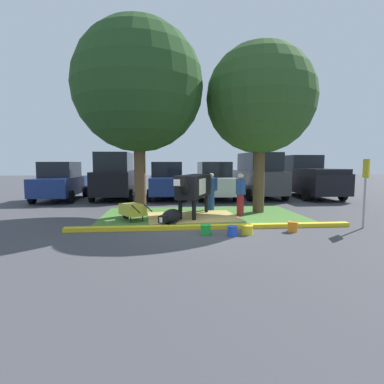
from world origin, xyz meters
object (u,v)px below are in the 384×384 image
at_px(person_handler, 240,193).
at_px(bucket_orange, 293,226).
at_px(calf_lying, 171,217).
at_px(bucket_green, 206,229).
at_px(shade_tree_right, 261,99).
at_px(cow_holstein, 193,187).
at_px(shade_tree_left, 138,87).
at_px(parking_sign, 365,180).
at_px(bucket_yellow, 247,229).
at_px(suv_black, 115,176).
at_px(hatchback_white, 214,181).
at_px(wheelbarrow, 132,210).
at_px(person_visitor_near, 211,190).
at_px(sedan_blue, 167,181).
at_px(pickup_truck_black, 308,178).
at_px(bucket_blue, 232,231).
at_px(suv_dark_grey, 259,175).
at_px(sedan_silver, 61,182).

distance_m(person_handler, bucket_orange, 2.88).
xyz_separation_m(calf_lying, bucket_green, (0.92, -1.51, -0.10)).
height_order(shade_tree_right, cow_holstein, shade_tree_right).
bearing_deg(calf_lying, shade_tree_left, 121.30).
relative_size(parking_sign, bucket_yellow, 6.18).
bearing_deg(cow_holstein, bucket_green, -88.29).
height_order(shade_tree_right, suv_black, shade_tree_right).
xyz_separation_m(suv_black, hatchback_white, (5.38, -0.52, -0.29)).
relative_size(bucket_green, suv_black, 0.07).
bearing_deg(shade_tree_left, wheelbarrow, -98.73).
relative_size(person_visitor_near, sedan_blue, 0.35).
relative_size(calf_lying, bucket_green, 4.36).
bearing_deg(parking_sign, bucket_orange, -173.76).
relative_size(person_handler, pickup_truck_black, 0.30).
xyz_separation_m(parking_sign, bucket_blue, (-4.17, -0.61, -1.32)).
bearing_deg(sedan_blue, shade_tree_left, -101.11).
height_order(shade_tree_right, sedan_blue, shade_tree_right).
xyz_separation_m(cow_holstein, suv_black, (-3.71, 6.07, 0.15)).
height_order(wheelbarrow, parking_sign, parking_sign).
bearing_deg(shade_tree_right, person_visitor_near, 156.54).
relative_size(wheelbarrow, hatchback_white, 0.34).
bearing_deg(suv_dark_grey, cow_holstein, -126.42).
bearing_deg(cow_holstein, shade_tree_right, 16.14).
distance_m(bucket_orange, pickup_truck_black, 9.66).
relative_size(person_visitor_near, bucket_yellow, 4.59).
relative_size(bucket_green, pickup_truck_black, 0.06).
distance_m(person_visitor_near, wheelbarrow, 3.73).
bearing_deg(bucket_yellow, calf_lying, 142.10).
relative_size(person_handler, sedan_blue, 0.36).
distance_m(bucket_blue, pickup_truck_black, 10.94).
bearing_deg(sedan_silver, shade_tree_left, -47.97).
height_order(shade_tree_left, bucket_blue, shade_tree_left).
xyz_separation_m(person_handler, suv_dark_grey, (2.52, 5.73, 0.41)).
xyz_separation_m(parking_sign, bucket_yellow, (-3.72, -0.45, -1.34)).
relative_size(wheelbarrow, sedan_silver, 0.34).
bearing_deg(bucket_yellow, wheelbarrow, 146.58).
relative_size(bucket_green, hatchback_white, 0.07).
xyz_separation_m(suv_dark_grey, pickup_truck_black, (2.94, 0.05, -0.16)).
relative_size(bucket_orange, sedan_blue, 0.07).
bearing_deg(calf_lying, hatchback_white, 69.47).
xyz_separation_m(wheelbarrow, bucket_yellow, (3.36, -2.22, -0.25)).
bearing_deg(cow_holstein, bucket_blue, -75.36).
distance_m(sedan_silver, suv_dark_grey, 10.76).
distance_m(shade_tree_right, bucket_green, 6.08).
bearing_deg(shade_tree_left, bucket_blue, -52.79).
height_order(shade_tree_right, sedan_silver, shade_tree_right).
bearing_deg(bucket_green, pickup_truck_black, 50.15).
xyz_separation_m(sedan_blue, suv_dark_grey, (5.19, -0.15, 0.29)).
height_order(shade_tree_left, bucket_orange, shade_tree_left).
bearing_deg(bucket_blue, bucket_green, 160.39).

